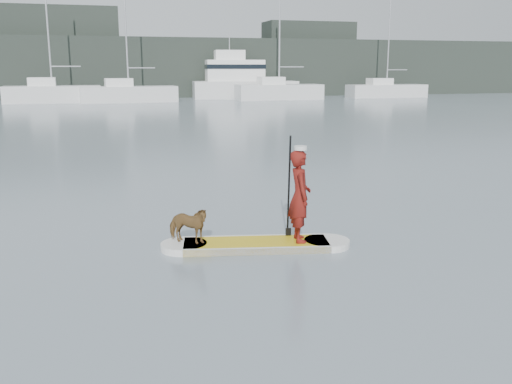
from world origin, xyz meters
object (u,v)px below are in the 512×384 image
object	(u,v)px
sailboat_e	(278,91)
dog	(188,225)
sailboat_d	(128,92)
paddleboard	(256,245)
sailboat_f	(386,89)
paddler	(300,196)
sailboat_c	(52,93)
motor_yacht_a	(241,81)

from	to	relation	value
sailboat_e	dog	bearing A→B (deg)	-110.28
dog	sailboat_d	size ratio (longest dim) A/B	0.06
paddleboard	sailboat_f	bearing A→B (deg)	70.65
dog	paddleboard	bearing A→B (deg)	-68.46
paddleboard	dog	bearing A→B (deg)	180.00
paddler	sailboat_c	distance (m)	45.11
paddleboard	paddler	size ratio (longest dim) A/B	2.04
paddler	dog	size ratio (longest dim) A/B	2.10
sailboat_d	motor_yacht_a	size ratio (longest dim) A/B	1.17
paddler	sailboat_d	world-z (taller)	sailboat_d
paddler	motor_yacht_a	world-z (taller)	motor_yacht_a
sailboat_d	sailboat_f	world-z (taller)	sailboat_d
paddler	motor_yacht_a	xyz separation A→B (m)	(10.72, 47.17, 0.82)
paddleboard	sailboat_c	world-z (taller)	sailboat_c
sailboat_d	sailboat_f	bearing A→B (deg)	-0.48
paddler	sailboat_f	bearing A→B (deg)	-21.80
motor_yacht_a	sailboat_c	bearing A→B (deg)	-166.70
sailboat_f	motor_yacht_a	xyz separation A→B (m)	(-14.78, 2.48, 0.91)
sailboat_c	sailboat_e	bearing A→B (deg)	-4.37
paddleboard	sailboat_f	world-z (taller)	sailboat_f
sailboat_d	sailboat_f	xyz separation A→B (m)	(26.01, 1.24, -0.06)
sailboat_e	sailboat_f	distance (m)	11.98
sailboat_c	sailboat_e	distance (m)	20.58
paddler	sailboat_e	xyz separation A→B (m)	(13.56, 43.64, -0.06)
sailboat_e	motor_yacht_a	size ratio (longest dim) A/B	1.13
paddler	sailboat_d	bearing A→B (deg)	8.58
paddleboard	sailboat_c	xyz separation A→B (m)	(-6.26, 44.42, 0.80)
paddleboard	motor_yacht_a	bearing A→B (deg)	87.46
sailboat_d	sailboat_e	bearing A→B (deg)	-2.44
paddleboard	paddler	distance (m)	1.14
dog	sailboat_d	bearing A→B (deg)	30.86
sailboat_c	sailboat_f	xyz separation A→B (m)	(32.50, 0.13, -0.04)
paddler	sailboat_f	distance (m)	51.45
sailboat_d	motor_yacht_a	xyz separation A→B (m)	(11.23, 3.72, 0.86)
paddleboard	sailboat_e	bearing A→B (deg)	82.95
sailboat_d	sailboat_e	xyz separation A→B (m)	(14.08, 0.19, -0.03)
sailboat_c	sailboat_d	distance (m)	6.58
sailboat_c	motor_yacht_a	world-z (taller)	sailboat_c
paddleboard	sailboat_e	world-z (taller)	sailboat_e
sailboat_f	paddleboard	bearing A→B (deg)	-120.49
paddler	sailboat_c	xyz separation A→B (m)	(-7.00, 44.56, -0.05)
paddler	sailboat_f	size ratio (longest dim) A/B	0.13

